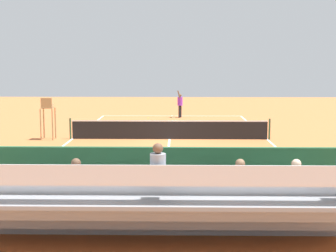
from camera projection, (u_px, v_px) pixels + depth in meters
ground_plane at (170, 139)px, 26.01m from camera, size 60.00×60.00×0.00m
court_line_markings at (170, 139)px, 26.04m from camera, size 10.10×22.20×0.01m
tennis_net at (170, 129)px, 25.94m from camera, size 10.30×0.10×1.07m
backdrop_wall at (160, 189)px, 12.00m from camera, size 18.00×0.16×2.00m
bleacher_stand at (160, 207)px, 10.67m from camera, size 9.06×2.40×2.48m
umpire_chair at (48, 114)px, 25.75m from camera, size 0.67×0.67×2.14m
courtside_bench at (260, 199)px, 12.73m from camera, size 1.80×0.40×0.93m
equipment_bag at (195, 215)px, 12.68m from camera, size 0.90×0.36×0.36m
tennis_player at (180, 103)px, 35.73m from camera, size 0.47×0.56×1.93m
tennis_racket at (173, 118)px, 35.45m from camera, size 0.41×0.58×0.03m
tennis_ball_near at (148, 118)px, 35.27m from camera, size 0.07×0.07×0.07m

